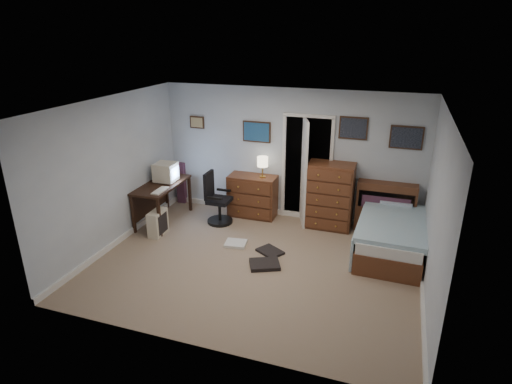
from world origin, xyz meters
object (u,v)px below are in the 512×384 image
computer_desk (158,192)px  low_dresser (253,196)px  office_chair (217,203)px  tall_dresser (330,196)px  bed (391,234)px

computer_desk → low_dresser: 1.82m
office_chair → low_dresser: office_chair is taller
low_dresser → tall_dresser: 1.52m
computer_desk → office_chair: bearing=13.0°
low_dresser → bed: low_dresser is taller
office_chair → bed: office_chair is taller
tall_dresser → office_chair: bearing=-166.3°
computer_desk → office_chair: size_ratio=1.33×
office_chair → tall_dresser: size_ratio=0.81×
computer_desk → low_dresser: bearing=25.0°
low_dresser → tall_dresser: (1.51, -0.02, 0.20)m
tall_dresser → bed: size_ratio=0.61×
computer_desk → low_dresser: size_ratio=1.43×
bed → low_dresser: bearing=168.1°
computer_desk → bed: size_ratio=0.66×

